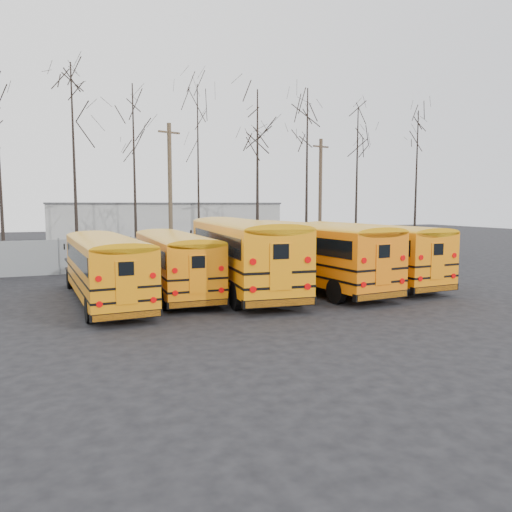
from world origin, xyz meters
name	(u,v)px	position (x,y,z in m)	size (l,w,h in m)	color
ground	(273,303)	(0.00, 0.00, 0.00)	(120.00, 120.00, 0.00)	black
fence	(196,252)	(0.00, 12.00, 1.00)	(40.00, 0.04, 2.00)	gray
distant_building	(164,224)	(2.00, 32.00, 2.00)	(22.00, 8.00, 4.00)	#B7B7B2
bus_a	(105,263)	(-6.28, 2.46, 1.65)	(2.90, 10.16, 2.81)	black
bus_b	(174,258)	(-3.27, 3.48, 1.63)	(2.47, 10.02, 2.79)	black
bus_c	(241,249)	(-0.25, 3.05, 1.98)	(3.74, 12.23, 3.37)	black
bus_d	(311,249)	(3.12, 2.67, 1.86)	(3.75, 11.53, 3.17)	black
bus_e	(365,248)	(6.44, 3.07, 1.79)	(3.25, 11.07, 3.06)	black
utility_pole_left	(170,190)	(-0.41, 17.52, 4.99)	(1.67, 0.69, 9.71)	brown
utility_pole_right	(320,195)	(12.24, 18.28, 4.77)	(1.63, 0.53, 9.28)	#4C3A2B
tree_2	(0,170)	(-11.05, 14.73, 6.00)	(0.26, 0.26, 11.99)	black
tree_3	(74,166)	(-6.89, 15.63, 6.37)	(0.26, 0.26, 12.75)	black
tree_4	(134,175)	(-3.15, 15.75, 5.91)	(0.26, 0.26, 11.82)	black
tree_5	(198,174)	(1.35, 16.31, 6.14)	(0.26, 0.26, 12.28)	black
tree_6	(257,175)	(5.57, 15.60, 6.06)	(0.26, 0.26, 12.12)	black
tree_7	(307,175)	(8.84, 14.18, 6.09)	(0.26, 0.26, 12.19)	black
tree_8	(357,181)	(14.83, 16.90, 5.85)	(0.26, 0.26, 11.70)	black
tree_9	(416,183)	(18.64, 14.24, 5.64)	(0.26, 0.26, 11.29)	black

